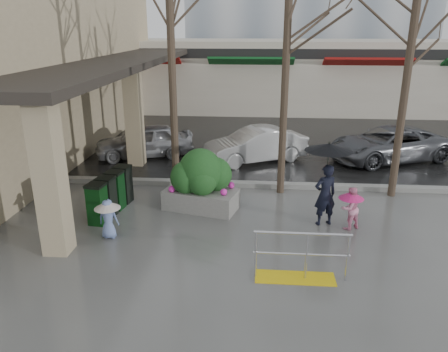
# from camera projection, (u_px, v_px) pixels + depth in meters

# --- Properties ---
(ground) EXTENTS (120.00, 120.00, 0.00)m
(ground) POSITION_uv_depth(u_px,v_px,m) (234.00, 247.00, 10.01)
(ground) COLOR #51514F
(ground) RESTS_ON ground
(street_asphalt) EXTENTS (120.00, 36.00, 0.01)m
(street_asphalt) POSITION_uv_depth(u_px,v_px,m) (252.00, 97.00, 30.73)
(street_asphalt) COLOR black
(street_asphalt) RESTS_ON ground
(curb) EXTENTS (120.00, 0.30, 0.15)m
(curb) POSITION_uv_depth(u_px,v_px,m) (241.00, 184.00, 13.75)
(curb) COLOR gray
(curb) RESTS_ON ground
(near_building) EXTENTS (6.00, 18.00, 8.00)m
(near_building) POSITION_uv_depth(u_px,v_px,m) (16.00, 48.00, 16.92)
(near_building) COLOR tan
(near_building) RESTS_ON ground
(canopy_slab) EXTENTS (2.80, 18.00, 0.25)m
(canopy_slab) POSITION_uv_depth(u_px,v_px,m) (122.00, 58.00, 16.73)
(canopy_slab) COLOR #2D2823
(canopy_slab) RESTS_ON pillar_front
(pillar_front) EXTENTS (0.55, 0.55, 3.50)m
(pillar_front) POSITION_uv_depth(u_px,v_px,m) (50.00, 178.00, 9.26)
(pillar_front) COLOR tan
(pillar_front) RESTS_ON ground
(pillar_back) EXTENTS (0.55, 0.55, 3.50)m
(pillar_back) POSITION_uv_depth(u_px,v_px,m) (134.00, 117.00, 15.39)
(pillar_back) COLOR tan
(pillar_back) RESTS_ON ground
(storefront_row) EXTENTS (34.00, 6.74, 4.00)m
(storefront_row) POSITION_uv_depth(u_px,v_px,m) (285.00, 75.00, 26.12)
(storefront_row) COLOR beige
(storefront_row) RESTS_ON ground
(handrail) EXTENTS (1.90, 0.50, 1.03)m
(handrail) POSITION_uv_depth(u_px,v_px,m) (299.00, 262.00, 8.65)
(handrail) COLOR yellow
(handrail) RESTS_ON ground
(tree_west) EXTENTS (3.20, 3.20, 6.80)m
(tree_west) POSITION_uv_depth(u_px,v_px,m) (170.00, 15.00, 11.89)
(tree_west) COLOR #382B21
(tree_west) RESTS_ON ground
(tree_midwest) EXTENTS (3.20, 3.20, 7.00)m
(tree_midwest) POSITION_uv_depth(u_px,v_px,m) (288.00, 9.00, 11.60)
(tree_midwest) COLOR #382B21
(tree_midwest) RESTS_ON ground
(tree_mideast) EXTENTS (3.20, 3.20, 6.50)m
(tree_mideast) POSITION_uv_depth(u_px,v_px,m) (414.00, 24.00, 11.47)
(tree_mideast) COLOR #382B21
(tree_mideast) RESTS_ON ground
(woman) EXTENTS (1.17, 1.17, 2.17)m
(woman) POSITION_uv_depth(u_px,v_px,m) (327.00, 176.00, 10.75)
(woman) COLOR black
(woman) RESTS_ON ground
(child_pink) EXTENTS (0.67, 0.62, 1.09)m
(child_pink) POSITION_uv_depth(u_px,v_px,m) (350.00, 205.00, 10.74)
(child_pink) COLOR #FB99C0
(child_pink) RESTS_ON ground
(child_blue) EXTENTS (0.62, 0.62, 0.98)m
(child_blue) POSITION_uv_depth(u_px,v_px,m) (108.00, 214.00, 10.28)
(child_blue) COLOR #6B83BF
(child_blue) RESTS_ON ground
(planter) EXTENTS (2.15, 1.45, 1.71)m
(planter) POSITION_uv_depth(u_px,v_px,m) (201.00, 181.00, 11.87)
(planter) COLOR slate
(planter) RESTS_ON ground
(news_boxes) EXTENTS (0.71, 1.97, 1.08)m
(news_boxes) POSITION_uv_depth(u_px,v_px,m) (111.00, 193.00, 11.73)
(news_boxes) COLOR #0C3812
(news_boxes) RESTS_ON ground
(car_a) EXTENTS (3.97, 2.54, 1.26)m
(car_a) POSITION_uv_depth(u_px,v_px,m) (145.00, 141.00, 16.69)
(car_a) COLOR #A7A7AC
(car_a) RESTS_ON ground
(car_b) EXTENTS (4.01, 2.92, 1.26)m
(car_b) POSITION_uv_depth(u_px,v_px,m) (256.00, 145.00, 16.12)
(car_b) COLOR beige
(car_b) RESTS_ON ground
(car_c) EXTENTS (4.99, 3.61, 1.26)m
(car_c) POSITION_uv_depth(u_px,v_px,m) (388.00, 144.00, 16.25)
(car_c) COLOR #5C5E64
(car_c) RESTS_ON ground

